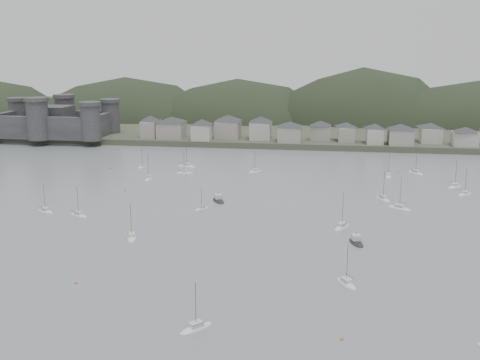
# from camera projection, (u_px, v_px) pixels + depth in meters

# --- Properties ---
(ground) EXTENTS (900.00, 900.00, 0.00)m
(ground) POSITION_uv_depth(u_px,v_px,m) (188.00, 284.00, 125.15)
(ground) COLOR slate
(ground) RESTS_ON ground
(far_shore_land) EXTENTS (900.00, 250.00, 3.00)m
(far_shore_land) POSITION_uv_depth(u_px,v_px,m) (287.00, 117.00, 408.83)
(far_shore_land) COLOR #383D2D
(far_shore_land) RESTS_ON ground
(forested_ridge) EXTENTS (851.55, 103.94, 102.57)m
(forested_ridge) POSITION_uv_depth(u_px,v_px,m) (291.00, 141.00, 386.35)
(forested_ridge) COLOR black
(forested_ridge) RESTS_ON ground
(castle) EXTENTS (66.00, 43.00, 20.00)m
(castle) POSITION_uv_depth(u_px,v_px,m) (52.00, 121.00, 313.58)
(castle) COLOR #303033
(castle) RESTS_ON far_shore_land
(waterfront_town) EXTENTS (451.48, 28.46, 12.92)m
(waterfront_town) POSITION_uv_depth(u_px,v_px,m) (370.00, 131.00, 292.21)
(waterfront_town) COLOR gray
(waterfront_town) RESTS_ON far_shore_land
(moored_fleet) EXTENTS (250.58, 150.45, 12.82)m
(moored_fleet) POSITION_uv_depth(u_px,v_px,m) (225.00, 203.00, 188.87)
(moored_fleet) COLOR silver
(moored_fleet) RESTS_ON ground
(motor_launch_near) EXTENTS (4.93, 8.37, 3.89)m
(motor_launch_near) POSITION_uv_depth(u_px,v_px,m) (356.00, 242.00, 150.90)
(motor_launch_near) COLOR black
(motor_launch_near) RESTS_ON ground
(motor_launch_far) EXTENTS (6.51, 8.74, 3.98)m
(motor_launch_far) POSITION_uv_depth(u_px,v_px,m) (218.00, 200.00, 192.00)
(motor_launch_far) COLOR black
(motor_launch_far) RESTS_ON ground
(mooring_buoys) EXTENTS (170.18, 144.53, 0.70)m
(mooring_buoys) POSITION_uv_depth(u_px,v_px,m) (205.00, 214.00, 177.14)
(mooring_buoys) COLOR #AF7A3A
(mooring_buoys) RESTS_ON ground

